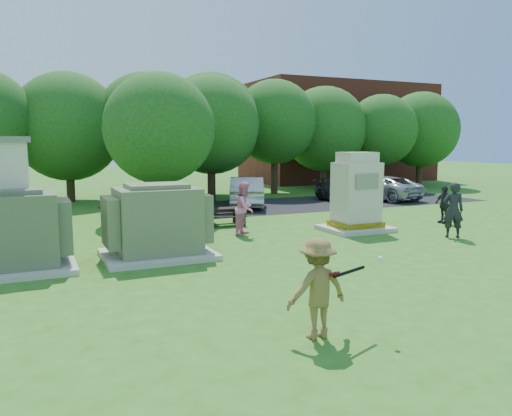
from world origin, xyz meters
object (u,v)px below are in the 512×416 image
transformer_left (10,233)px  car_dark (345,191)px  generator_cabinet (356,197)px  person_by_generator (453,210)px  transformer_right (157,223)px  person_at_picnic (245,208)px  batter (317,288)px  picnic_table (223,215)px  car_white (161,196)px  person_walking_right (444,204)px  car_silver_a (247,192)px  car_silver_b (380,188)px

transformer_left → car_dark: transformer_left is taller
generator_cabinet → person_by_generator: generator_cabinet is taller
transformer_left → transformer_right: same height
person_at_picnic → batter: bearing=-150.7°
picnic_table → car_white: (-1.19, 5.05, 0.30)m
batter → car_dark: bearing=-126.7°
picnic_table → person_walking_right: size_ratio=1.05×
transformer_left → generator_cabinet: generator_cabinet is taller
person_at_picnic → car_dark: bearing=-7.6°
picnic_table → batter: batter is taller
transformer_right → person_walking_right: transformer_right is taller
transformer_left → person_at_picnic: transformer_left is taller
generator_cabinet → car_dark: (4.66, 7.52, -0.65)m
car_white → car_dark: (9.86, -0.62, -0.13)m
generator_cabinet → picnic_table: size_ratio=1.80×
transformer_right → person_walking_right: bearing=5.8°
car_silver_a → car_silver_b: (8.13, -0.18, -0.09)m
picnic_table → car_white: size_ratio=0.37×
transformer_left → person_by_generator: bearing=-5.3°
person_at_picnic → person_walking_right: (8.18, -0.98, -0.17)m
picnic_table → car_white: car_white is taller
person_by_generator → person_walking_right: 3.17m
person_walking_right → car_silver_b: (3.02, 7.78, -0.09)m
generator_cabinet → car_silver_b: 10.60m
transformer_left → car_silver_a: bearing=41.4°
picnic_table → car_silver_a: (3.11, 4.84, 0.33)m
transformer_left → person_walking_right: transformer_left is taller
transformer_right → batter: bearing=-81.6°
generator_cabinet → car_silver_a: size_ratio=0.63×
transformer_right → picnic_table: bearing=50.5°
picnic_table → person_by_generator: bearing=-41.9°
generator_cabinet → transformer_left: bearing=-173.8°
transformer_right → car_silver_b: size_ratio=0.63×
transformer_right → car_silver_a: transformer_right is taller
person_by_generator → car_white: (-7.38, 10.61, -0.21)m
batter → person_by_generator: size_ratio=0.89×
picnic_table → car_silver_a: bearing=57.3°
car_silver_a → car_silver_b: 8.13m
transformer_left → batter: (4.72, -6.86, -0.13)m
picnic_table → person_walking_right: person_walking_right is taller
car_dark → car_silver_b: car_silver_b is taller
car_silver_a → car_dark: size_ratio=1.11×
car_white → car_dark: bearing=-21.5°
generator_cabinet → batter: bearing=-129.0°
transformer_right → person_by_generator: 9.83m
car_white → car_silver_a: car_silver_a is taller
person_at_picnic → car_white: size_ratio=0.44×
generator_cabinet → car_white: (-5.21, 8.14, -0.52)m
transformer_left → car_silver_a: size_ratio=0.66×
car_silver_b → car_white: bearing=-12.7°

